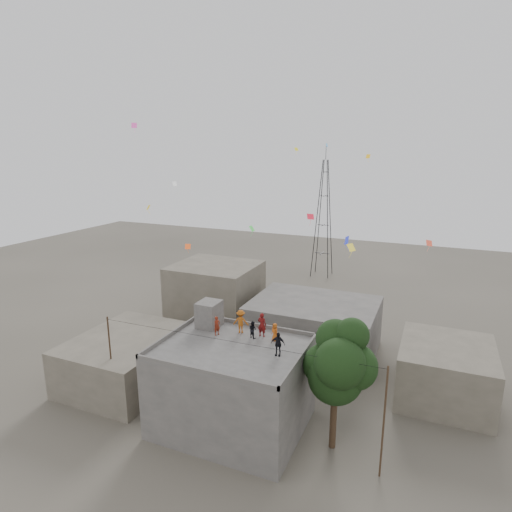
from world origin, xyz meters
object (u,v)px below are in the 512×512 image
(stair_head_box, at_px, (209,314))
(person_red_adult, at_px, (262,325))
(person_dark_adult, at_px, (278,344))
(transmission_tower, at_px, (323,219))
(tree, at_px, (339,364))

(stair_head_box, bearing_deg, person_red_adult, -1.06)
(stair_head_box, bearing_deg, person_dark_adult, -20.39)
(transmission_tower, bearing_deg, stair_head_box, -88.77)
(tree, xyz_separation_m, person_red_adult, (-6.13, 1.92, 0.90))
(transmission_tower, relative_size, person_dark_adult, 12.29)
(stair_head_box, distance_m, person_red_adult, 4.44)
(tree, height_order, transmission_tower, transmission_tower)
(stair_head_box, relative_size, person_dark_adult, 1.23)
(stair_head_box, xyz_separation_m, person_red_adult, (4.44, -0.08, -0.10))
(tree, bearing_deg, stair_head_box, 169.26)
(stair_head_box, xyz_separation_m, transmission_tower, (-0.80, 37.40, 1.97))
(transmission_tower, height_order, person_red_adult, transmission_tower)
(tree, xyz_separation_m, person_dark_adult, (-4.01, -0.43, 0.81))
(person_dark_adult, bearing_deg, person_red_adult, 124.81)
(tree, height_order, person_dark_adult, tree)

